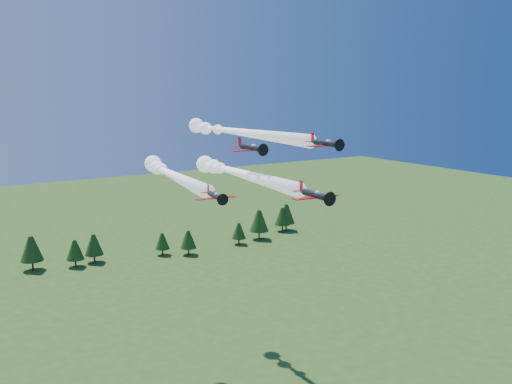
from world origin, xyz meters
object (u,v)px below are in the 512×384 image
plane_lead (237,172)px  plane_left (170,174)px  plane_slot (251,148)px  plane_right (237,132)px

plane_lead → plane_left: bearing=140.1°
plane_left → plane_slot: plane_slot is taller
plane_lead → plane_slot: 8.92m
plane_left → plane_right: 20.37m
plane_slot → plane_right: bearing=65.9°
plane_left → plane_slot: bearing=-54.0°
plane_lead → plane_right: (8.51, 14.50, 6.60)m
plane_lead → plane_right: bearing=63.7°
plane_left → plane_right: bearing=23.4°
plane_right → plane_slot: size_ratio=6.67×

